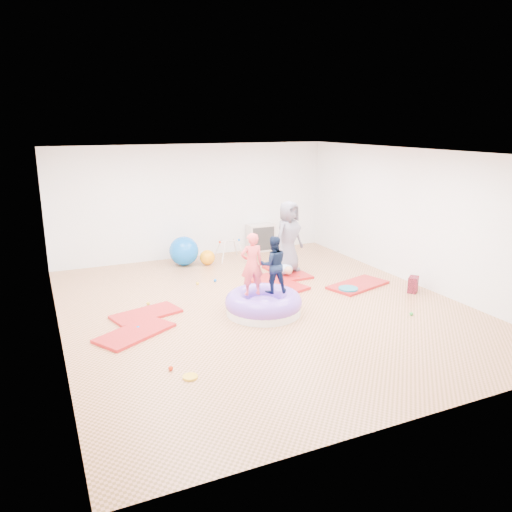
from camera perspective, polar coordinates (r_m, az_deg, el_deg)
name	(u,v)px	position (r m, az deg, el deg)	size (l,w,h in m)	color
room	(263,233)	(8.88, 0.80, 2.66)	(7.01, 8.01, 2.81)	tan
gym_mat_front_left	(135,333)	(8.34, -13.66, -8.53)	(1.25, 0.63, 0.05)	red
gym_mat_mid_left	(146,314)	(9.09, -12.44, -6.48)	(1.18, 0.59, 0.05)	red
gym_mat_center_back	(277,284)	(10.48, 2.39, -3.19)	(1.33, 0.67, 0.06)	red
gym_mat_right	(358,285)	(10.60, 11.56, -3.27)	(1.31, 0.66, 0.05)	red
gym_mat_rear_right	(287,272)	(11.31, 3.57, -1.83)	(1.27, 0.64, 0.05)	red
inflatable_cushion	(263,304)	(8.92, 0.85, -5.52)	(1.38, 1.38, 0.43)	white
child_pink	(252,261)	(8.69, -0.48, -0.62)	(0.41, 0.27, 1.12)	#F94D53
child_navy	(273,262)	(8.83, 1.98, -0.68)	(0.50, 0.39, 1.03)	#0D1832
adult_caregiver	(288,237)	(11.08, 3.73, 2.22)	(0.78, 0.51, 1.59)	slate
infant	(285,270)	(10.97, 3.36, -1.56)	(0.40, 0.40, 0.23)	#ACC2EC
ball_pit_balls	(240,300)	(9.54, -1.84, -5.00)	(4.59, 3.53, 0.07)	green
exercise_ball_blue	(184,251)	(11.96, -8.24, 0.57)	(0.69, 0.69, 0.69)	blue
exercise_ball_orange	(207,257)	(11.96, -5.58, -0.17)	(0.36, 0.36, 0.36)	#FF980C
infant_play_gym	(229,247)	(12.23, -3.05, 1.02)	(0.67, 0.64, 0.51)	silver
cube_shelf	(261,238)	(13.17, 0.57, 2.12)	(0.72, 0.35, 0.72)	silver
balance_disc	(348,290)	(10.22, 10.49, -3.82)	(0.39, 0.39, 0.09)	#15758D
backpack	(413,284)	(10.49, 17.51, -3.12)	(0.28, 0.17, 0.32)	#A81832
yellow_toy	(190,377)	(6.90, -7.52, -13.55)	(0.20, 0.20, 0.03)	yellow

